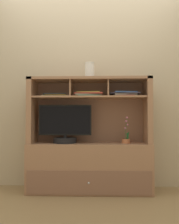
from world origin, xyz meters
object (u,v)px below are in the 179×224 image
tv_monitor (65,128)px  magazine_stack_left (89,94)px  ceramic_vase (90,71)px  magazine_stack_centre (56,96)px  media_console (90,155)px  potted_orchid (126,139)px  magazine_stack_right (125,94)px

tv_monitor → magazine_stack_left: bearing=3.7°
tv_monitor → ceramic_vase: bearing=7.4°
magazine_stack_centre → magazine_stack_left: bearing=-6.8°
tv_monitor → magazine_stack_centre: size_ratio=1.72×
media_console → potted_orchid: 0.47m
magazine_stack_left → magazine_stack_right: bearing=-0.3°
potted_orchid → ceramic_vase: bearing=178.1°
magazine_stack_centre → ceramic_vase: 0.50m
media_console → magazine_stack_centre: bearing=175.5°
tv_monitor → potted_orchid: tv_monitor is taller
potted_orchid → magazine_stack_left: (-0.44, -0.00, 0.53)m
media_console → potted_orchid: size_ratio=4.58×
tv_monitor → magazine_stack_right: bearing=1.3°
potted_orchid → magazine_stack_right: bearing=-155.8°
media_console → magazine_stack_right: 0.83m
potted_orchid → magazine_stack_centre: bearing=177.1°
ceramic_vase → tv_monitor: bearing=-172.6°
media_console → tv_monitor: (-0.29, -0.03, 0.32)m
potted_orchid → magazine_stack_centre: magazine_stack_centre is taller
media_console → ceramic_vase: bearing=90.0°
ceramic_vase → magazine_stack_left: bearing=-119.3°
magazine_stack_left → magazine_stack_centre: (-0.39, 0.05, -0.01)m
magazine_stack_left → magazine_stack_right: size_ratio=0.95×
potted_orchid → magazine_stack_left: 0.69m
magazine_stack_centre → magazine_stack_right: 0.82m
media_console → ceramic_vase: ceramic_vase is taller
potted_orchid → ceramic_vase: size_ratio=1.62×
magazine_stack_left → ceramic_vase: size_ratio=1.80×
potted_orchid → magazine_stack_centre: 0.98m
media_console → magazine_stack_left: media_console is taller
tv_monitor → magazine_stack_left: (0.27, 0.02, 0.40)m
ceramic_vase → media_console: bearing=-90.0°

